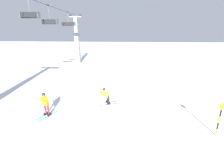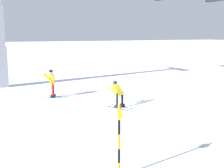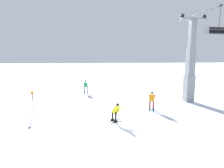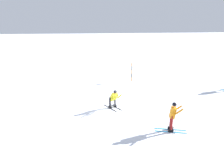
{
  "view_description": "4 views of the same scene",
  "coord_description": "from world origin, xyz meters",
  "px_view_note": "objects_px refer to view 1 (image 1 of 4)",
  "views": [
    {
      "loc": [
        -11.58,
        -2.39,
        5.44
      ],
      "look_at": [
        -0.77,
        -0.95,
        2.0
      ],
      "focal_mm": 24.74,
      "sensor_mm": 36.0,
      "label": 1
    },
    {
      "loc": [
        -6.72,
        -13.97,
        3.88
      ],
      "look_at": [
        -0.12,
        -0.05,
        1.22
      ],
      "focal_mm": 47.06,
      "sensor_mm": 36.0,
      "label": 2
    },
    {
      "loc": [
        13.19,
        -2.66,
        4.92
      ],
      "look_at": [
        0.42,
        -0.7,
        2.97
      ],
      "focal_mm": 28.95,
      "sensor_mm": 36.0,
      "label": 3
    },
    {
      "loc": [
        2.87,
        13.08,
        5.82
      ],
      "look_at": [
        0.52,
        1.31,
        2.33
      ],
      "focal_mm": 32.89,
      "sensor_mm": 36.0,
      "label": 4
    }
  ],
  "objects_px": {
    "skier_carving_main": "(106,95)",
    "trail_marker_pole": "(219,118)",
    "chairlift_seat_second": "(30,15)",
    "chairlift_seat_fourth": "(68,24)",
    "chairlift_seat_middle": "(49,21)",
    "skier_distant_downhill": "(45,103)",
    "lift_tower_far": "(77,44)"
  },
  "relations": [
    {
      "from": "skier_carving_main",
      "to": "skier_distant_downhill",
      "type": "height_order",
      "value": "skier_distant_downhill"
    },
    {
      "from": "chairlift_seat_second",
      "to": "chairlift_seat_middle",
      "type": "distance_m",
      "value": 4.04
    },
    {
      "from": "chairlift_seat_second",
      "to": "skier_distant_downhill",
      "type": "height_order",
      "value": "chairlift_seat_second"
    },
    {
      "from": "lift_tower_far",
      "to": "trail_marker_pole",
      "type": "xyz_separation_m",
      "value": [
        -22.32,
        -15.98,
        -2.71
      ]
    },
    {
      "from": "chairlift_seat_second",
      "to": "trail_marker_pole",
      "type": "height_order",
      "value": "chairlift_seat_second"
    },
    {
      "from": "lift_tower_far",
      "to": "chairlift_seat_second",
      "type": "height_order",
      "value": "lift_tower_far"
    },
    {
      "from": "chairlift_seat_second",
      "to": "chairlift_seat_fourth",
      "type": "height_order",
      "value": "same"
    },
    {
      "from": "skier_carving_main",
      "to": "chairlift_seat_middle",
      "type": "bearing_deg",
      "value": 45.15
    },
    {
      "from": "skier_carving_main",
      "to": "chairlift_seat_fourth",
      "type": "bearing_deg",
      "value": 30.75
    },
    {
      "from": "chairlift_seat_middle",
      "to": "trail_marker_pole",
      "type": "xyz_separation_m",
      "value": [
        -12.38,
        -15.98,
        -6.12
      ]
    },
    {
      "from": "chairlift_seat_fourth",
      "to": "trail_marker_pole",
      "type": "height_order",
      "value": "chairlift_seat_fourth"
    },
    {
      "from": "skier_carving_main",
      "to": "chairlift_seat_middle",
      "type": "distance_m",
      "value": 14.28
    },
    {
      "from": "skier_carving_main",
      "to": "skier_distant_downhill",
      "type": "distance_m",
      "value": 4.61
    },
    {
      "from": "chairlift_seat_middle",
      "to": "trail_marker_pole",
      "type": "bearing_deg",
      "value": -127.77
    },
    {
      "from": "chairlift_seat_middle",
      "to": "skier_distant_downhill",
      "type": "distance_m",
      "value": 14.1
    },
    {
      "from": "chairlift_seat_middle",
      "to": "chairlift_seat_fourth",
      "type": "xyz_separation_m",
      "value": [
        6.21,
        -0.0,
        0.12
      ]
    },
    {
      "from": "skier_carving_main",
      "to": "trail_marker_pole",
      "type": "bearing_deg",
      "value": -115.99
    },
    {
      "from": "skier_carving_main",
      "to": "lift_tower_far",
      "type": "bearing_deg",
      "value": 25.54
    },
    {
      "from": "skier_carving_main",
      "to": "skier_distant_downhill",
      "type": "relative_size",
      "value": 0.96
    },
    {
      "from": "skier_carving_main",
      "to": "chairlift_seat_second",
      "type": "xyz_separation_m",
      "value": [
        4.98,
        9.05,
        6.73
      ]
    },
    {
      "from": "skier_carving_main",
      "to": "trail_marker_pole",
      "type": "distance_m",
      "value": 7.72
    },
    {
      "from": "skier_carving_main",
      "to": "chairlift_seat_second",
      "type": "height_order",
      "value": "chairlift_seat_second"
    },
    {
      "from": "chairlift_seat_middle",
      "to": "chairlift_seat_fourth",
      "type": "height_order",
      "value": "same"
    },
    {
      "from": "chairlift_seat_middle",
      "to": "skier_distant_downhill",
      "type": "height_order",
      "value": "chairlift_seat_middle"
    },
    {
      "from": "lift_tower_far",
      "to": "chairlift_seat_middle",
      "type": "xyz_separation_m",
      "value": [
        -9.93,
        -0.0,
        3.41
      ]
    },
    {
      "from": "skier_carving_main",
      "to": "lift_tower_far",
      "type": "height_order",
      "value": "lift_tower_far"
    },
    {
      "from": "skier_carving_main",
      "to": "trail_marker_pole",
      "type": "xyz_separation_m",
      "value": [
        -3.38,
        -6.93,
        0.29
      ]
    },
    {
      "from": "chairlift_seat_fourth",
      "to": "chairlift_seat_second",
      "type": "bearing_deg",
      "value": 180.0
    },
    {
      "from": "skier_distant_downhill",
      "to": "trail_marker_pole",
      "type": "bearing_deg",
      "value": -94.44
    },
    {
      "from": "lift_tower_far",
      "to": "trail_marker_pole",
      "type": "bearing_deg",
      "value": -144.39
    },
    {
      "from": "lift_tower_far",
      "to": "chairlift_seat_second",
      "type": "distance_m",
      "value": 14.45
    },
    {
      "from": "skier_distant_downhill",
      "to": "chairlift_seat_second",
      "type": "bearing_deg",
      "value": 34.7
    }
  ]
}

